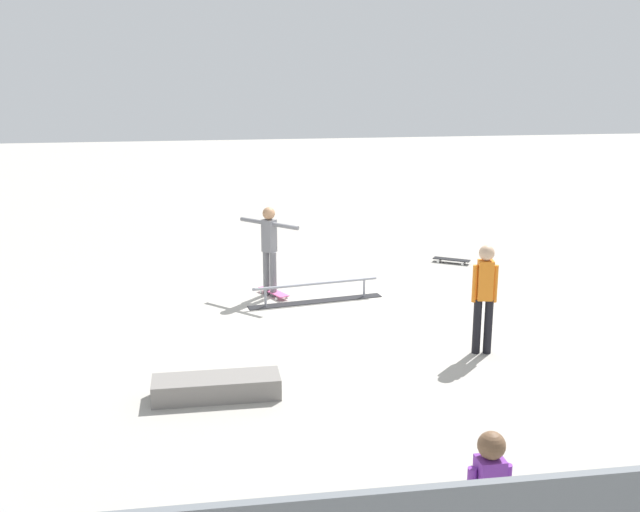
# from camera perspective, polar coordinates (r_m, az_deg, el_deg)

# --- Properties ---
(ground_plane) EXTENTS (60.00, 60.00, 0.00)m
(ground_plane) POSITION_cam_1_polar(r_m,az_deg,el_deg) (13.46, 1.71, -4.20)
(ground_plane) COLOR #ADA89E
(grind_rail) EXTENTS (2.55, 0.65, 0.37)m
(grind_rail) POSITION_cam_1_polar(r_m,az_deg,el_deg) (13.95, -0.32, -2.83)
(grind_rail) COLOR black
(grind_rail) RESTS_ON ground_plane
(skate_ledge) EXTENTS (1.68, 0.53, 0.28)m
(skate_ledge) POSITION_cam_1_polar(r_m,az_deg,el_deg) (10.23, -7.78, -9.73)
(skate_ledge) COLOR gray
(skate_ledge) RESTS_ON ground_plane
(skater_main) EXTENTS (1.01, 1.03, 1.70)m
(skater_main) POSITION_cam_1_polar(r_m,az_deg,el_deg) (14.13, -3.83, 0.85)
(skater_main) COLOR slate
(skater_main) RESTS_ON ground_plane
(skateboard_main) EXTENTS (0.53, 0.81, 0.09)m
(skateboard_main) POSITION_cam_1_polar(r_m,az_deg,el_deg) (14.35, -3.49, -2.71)
(skateboard_main) COLOR #E05993
(skateboard_main) RESTS_ON ground_plane
(bystander_orange_shirt) EXTENTS (0.39, 0.23, 1.69)m
(bystander_orange_shirt) POSITION_cam_1_polar(r_m,az_deg,el_deg) (11.58, 12.25, -2.74)
(bystander_orange_shirt) COLOR black
(bystander_orange_shirt) RESTS_ON ground_plane
(loose_skateboard_black) EXTENTS (0.78, 0.59, 0.09)m
(loose_skateboard_black) POSITION_cam_1_polar(r_m,az_deg,el_deg) (16.86, 9.85, -0.27)
(loose_skateboard_black) COLOR black
(loose_skateboard_black) RESTS_ON ground_plane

